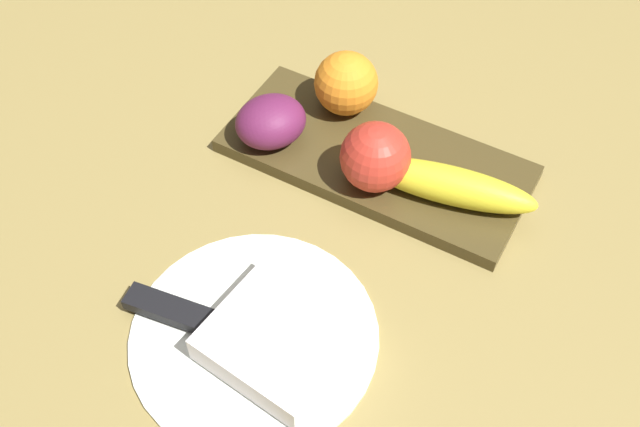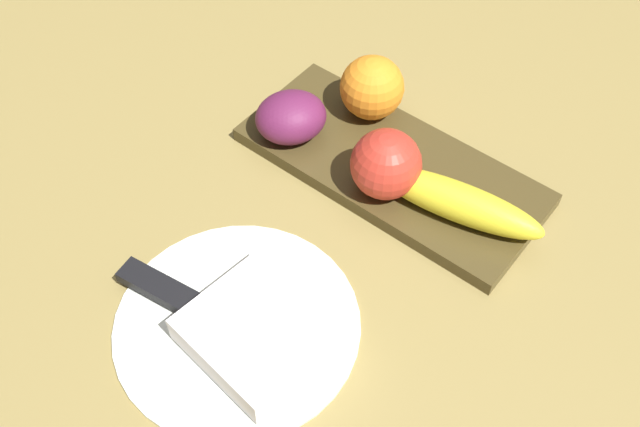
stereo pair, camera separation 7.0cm
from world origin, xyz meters
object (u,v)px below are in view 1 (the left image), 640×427
at_px(fruit_tray, 375,159).
at_px(knife, 188,316).
at_px(apple, 375,157).
at_px(folded_napkin, 280,338).
at_px(grape_bunch, 271,122).
at_px(banana, 450,185).
at_px(orange_near_apple, 346,83).
at_px(dinner_plate, 254,334).

relative_size(fruit_tray, knife, 1.79).
height_order(fruit_tray, apple, apple).
bearing_deg(folded_napkin, apple, 93.67).
bearing_deg(apple, folded_napkin, -86.33).
relative_size(grape_bunch, knife, 0.42).
bearing_deg(knife, grape_bunch, 94.06).
bearing_deg(fruit_tray, grape_bunch, -161.73).
distance_m(fruit_tray, grape_bunch, 0.12).
bearing_deg(grape_bunch, banana, 4.71).
distance_m(apple, banana, 0.08).
bearing_deg(apple, banana, 12.09).
bearing_deg(knife, orange_near_apple, 82.34).
height_order(fruit_tray, grape_bunch, grape_bunch).
height_order(apple, grape_bunch, apple).
xyz_separation_m(grape_bunch, folded_napkin, (0.14, -0.21, -0.02)).
relative_size(orange_near_apple, knife, 0.39).
bearing_deg(dinner_plate, banana, 67.85).
distance_m(fruit_tray, apple, 0.06).
xyz_separation_m(apple, folded_napkin, (0.01, -0.21, -0.03)).
distance_m(banana, knife, 0.28).
xyz_separation_m(fruit_tray, banana, (0.09, -0.02, 0.03)).
height_order(banana, orange_near_apple, orange_near_apple).
height_order(apple, banana, apple).
bearing_deg(orange_near_apple, grape_bunch, -119.10).
xyz_separation_m(orange_near_apple, folded_napkin, (0.09, -0.29, -0.03)).
bearing_deg(apple, dinner_plate, -94.15).
relative_size(banana, grape_bunch, 2.28).
distance_m(fruit_tray, orange_near_apple, 0.09).
bearing_deg(apple, grape_bunch, -179.93).
xyz_separation_m(fruit_tray, orange_near_apple, (-0.06, 0.05, 0.04)).
bearing_deg(grape_bunch, apple, 0.07).
bearing_deg(grape_bunch, knife, -77.74).
height_order(dinner_plate, folded_napkin, folded_napkin).
xyz_separation_m(banana, knife, (-0.15, -0.24, -0.02)).
bearing_deg(orange_near_apple, banana, -23.35).
bearing_deg(knife, dinner_plate, 8.43).
height_order(apple, knife, apple).
bearing_deg(grape_bunch, dinner_plate, -62.42).
bearing_deg(dinner_plate, grape_bunch, 117.58).
distance_m(banana, orange_near_apple, 0.17).
bearing_deg(banana, apple, 1.21).
bearing_deg(dinner_plate, apple, 85.85).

